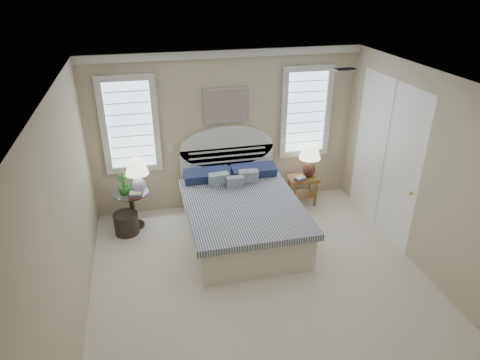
% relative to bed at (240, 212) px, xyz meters
% --- Properties ---
extents(floor, '(4.50, 5.00, 0.01)m').
position_rel_bed_xyz_m(floor, '(0.00, -1.46, -0.39)').
color(floor, beige).
rests_on(floor, ground).
extents(ceiling, '(4.50, 5.00, 0.01)m').
position_rel_bed_xyz_m(ceiling, '(0.00, -1.46, 2.31)').
color(ceiling, white).
rests_on(ceiling, wall_back).
extents(wall_back, '(4.50, 0.02, 2.70)m').
position_rel_bed_xyz_m(wall_back, '(0.00, 1.04, 0.96)').
color(wall_back, tan).
rests_on(wall_back, floor).
extents(wall_left, '(0.02, 5.00, 2.70)m').
position_rel_bed_xyz_m(wall_left, '(-2.25, -1.46, 0.96)').
color(wall_left, tan).
rests_on(wall_left, floor).
extents(wall_right, '(0.02, 5.00, 2.70)m').
position_rel_bed_xyz_m(wall_right, '(2.25, -1.46, 0.96)').
color(wall_right, tan).
rests_on(wall_right, floor).
extents(crown_molding, '(4.50, 0.08, 0.12)m').
position_rel_bed_xyz_m(crown_molding, '(0.00, 1.00, 2.25)').
color(crown_molding, silver).
rests_on(crown_molding, wall_back).
extents(hvac_vent, '(0.30, 0.20, 0.02)m').
position_rel_bed_xyz_m(hvac_vent, '(1.20, -0.66, 2.29)').
color(hvac_vent, '#B2B2B2').
rests_on(hvac_vent, ceiling).
extents(switch_plate, '(0.08, 0.01, 0.12)m').
position_rel_bed_xyz_m(switch_plate, '(-0.95, 1.03, 0.76)').
color(switch_plate, silver).
rests_on(switch_plate, wall_back).
extents(window_left, '(0.90, 0.06, 1.60)m').
position_rel_bed_xyz_m(window_left, '(-1.55, 1.02, 1.21)').
color(window_left, '#C6E6FB').
rests_on(window_left, wall_back).
extents(window_right, '(0.90, 0.06, 1.60)m').
position_rel_bed_xyz_m(window_right, '(1.40, 1.02, 1.21)').
color(window_right, '#C6E6FB').
rests_on(window_right, wall_back).
extents(painting, '(0.74, 0.04, 0.58)m').
position_rel_bed_xyz_m(painting, '(0.00, 1.00, 1.43)').
color(painting, silver).
rests_on(painting, wall_back).
extents(closet_door, '(0.02, 1.80, 2.40)m').
position_rel_bed_xyz_m(closet_door, '(2.23, -0.26, 0.81)').
color(closet_door, white).
rests_on(closet_door, floor).
extents(bed, '(1.72, 2.28, 1.47)m').
position_rel_bed_xyz_m(bed, '(0.00, 0.00, 0.00)').
color(bed, beige).
rests_on(bed, floor).
extents(side_table_left, '(0.56, 0.56, 0.63)m').
position_rel_bed_xyz_m(side_table_left, '(-1.65, 0.59, 0.00)').
color(side_table_left, black).
rests_on(side_table_left, floor).
extents(nightstand_right, '(0.50, 0.40, 0.53)m').
position_rel_bed_xyz_m(nightstand_right, '(1.30, 0.69, 0.00)').
color(nightstand_right, brown).
rests_on(nightstand_right, floor).
extents(floor_pot, '(0.39, 0.39, 0.35)m').
position_rel_bed_xyz_m(floor_pot, '(-1.77, 0.42, -0.21)').
color(floor_pot, black).
rests_on(floor_pot, floor).
extents(lamp_left, '(0.41, 0.41, 0.59)m').
position_rel_bed_xyz_m(lamp_left, '(-1.51, 0.54, 0.60)').
color(lamp_left, white).
rests_on(lamp_left, side_table_left).
extents(lamp_right, '(0.48, 0.48, 0.60)m').
position_rel_bed_xyz_m(lamp_right, '(1.39, 0.68, 0.51)').
color(lamp_right, black).
rests_on(lamp_right, nightstand_right).
extents(potted_plant, '(0.20, 0.20, 0.34)m').
position_rel_bed_xyz_m(potted_plant, '(-1.74, 0.55, 0.42)').
color(potted_plant, '#2E6A2A').
rests_on(potted_plant, side_table_left).
extents(books_left, '(0.22, 0.17, 0.08)m').
position_rel_bed_xyz_m(books_left, '(-1.57, 0.41, 0.28)').
color(books_left, maroon).
rests_on(books_left, side_table_left).
extents(books_right, '(0.21, 0.18, 0.08)m').
position_rel_bed_xyz_m(books_right, '(1.19, 0.54, 0.18)').
color(books_right, maroon).
rests_on(books_right, nightstand_right).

